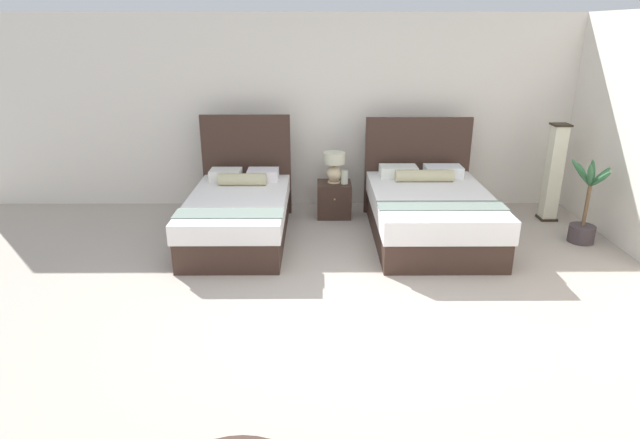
# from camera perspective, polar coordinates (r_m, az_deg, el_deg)

# --- Properties ---
(ground_plane) EXTENTS (10.37, 10.40, 0.02)m
(ground_plane) POSITION_cam_1_polar(r_m,az_deg,el_deg) (4.67, 2.29, -11.31)
(ground_plane) COLOR #AEA093
(wall_back) EXTENTS (10.37, 0.12, 2.61)m
(wall_back) POSITION_cam_1_polar(r_m,az_deg,el_deg) (7.47, 1.27, 11.47)
(wall_back) COLOR white
(wall_back) RESTS_ON ground
(bed_near_window) EXTENTS (1.18, 2.04, 1.35)m
(bed_near_window) POSITION_cam_1_polar(r_m,az_deg,el_deg) (6.43, -8.75, 0.76)
(bed_near_window) COLOR #39261E
(bed_near_window) RESTS_ON ground
(bed_near_corner) EXTENTS (1.41, 2.06, 1.31)m
(bed_near_corner) POSITION_cam_1_polar(r_m,az_deg,el_deg) (6.49, 11.72, 0.89)
(bed_near_corner) COLOR #39261E
(bed_near_corner) RESTS_ON ground
(nightstand) EXTENTS (0.45, 0.43, 0.47)m
(nightstand) POSITION_cam_1_polar(r_m,az_deg,el_deg) (7.13, 1.53, 2.19)
(nightstand) COLOR #39261E
(nightstand) RESTS_ON ground
(table_lamp) EXTENTS (0.29, 0.29, 0.41)m
(table_lamp) POSITION_cam_1_polar(r_m,az_deg,el_deg) (7.02, 1.56, 5.90)
(table_lamp) COLOR beige
(table_lamp) RESTS_ON nightstand
(vase) EXTENTS (0.10, 0.10, 0.18)m
(vase) POSITION_cam_1_polar(r_m,az_deg,el_deg) (7.00, 2.67, 4.62)
(vase) COLOR silver
(vase) RESTS_ON nightstand
(floor_lamp_corner) EXTENTS (0.22, 0.22, 1.28)m
(floor_lamp_corner) POSITION_cam_1_polar(r_m,az_deg,el_deg) (7.52, 23.94, 4.62)
(floor_lamp_corner) COLOR black
(floor_lamp_corner) RESTS_ON ground
(potted_palm) EXTENTS (0.52, 0.57, 1.03)m
(potted_palm) POSITION_cam_1_polar(r_m,az_deg,el_deg) (6.96, 26.67, 0.29)
(potted_palm) COLOR #42373A
(potted_palm) RESTS_ON ground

